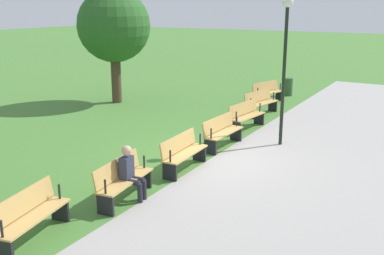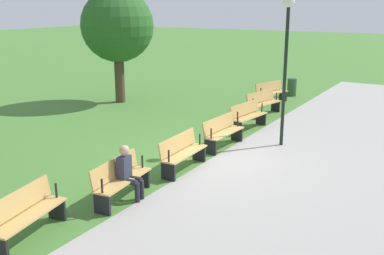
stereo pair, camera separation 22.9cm
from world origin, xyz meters
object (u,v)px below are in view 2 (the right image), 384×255
object	(u,v)px
bench_5	(120,178)
trash_bin	(292,87)
bench_3	(222,132)
tree_1	(117,26)
person_seated	(128,171)
bench_6	(26,214)
bench_2	(248,116)
bench_4	(182,152)
bench_0	(271,92)
lamp_post	(286,45)
bench_1	(263,103)

from	to	relation	value
bench_5	trash_bin	world-z (taller)	bench_5
bench_5	trash_bin	distance (m)	12.92
bench_3	tree_1	distance (m)	8.00
bench_3	person_seated	world-z (taller)	person_seated
bench_5	bench_6	distance (m)	2.21
tree_1	bench_2	bearing A→B (deg)	79.53
bench_3	bench_4	distance (m)	2.21
bench_0	bench_6	world-z (taller)	same
bench_2	bench_4	xyz separation A→B (m)	(4.41, 0.18, 0.00)
trash_bin	person_seated	bearing A→B (deg)	3.42
bench_6	person_seated	bearing A→B (deg)	156.47
bench_3	bench_6	world-z (taller)	same
bench_4	lamp_post	bearing A→B (deg)	154.37
bench_3	tree_1	size ratio (longest dim) A/B	0.36
bench_4	tree_1	bearing A→B (deg)	-132.27
bench_0	lamp_post	xyz separation A→B (m)	(5.43, 2.48, 2.50)
bench_3	bench_4	xyz separation A→B (m)	(2.21, 0.00, 0.00)
lamp_post	bench_4	bearing A→B (deg)	-23.31
bench_0	bench_4	distance (m)	8.79
bench_1	bench_2	bearing A→B (deg)	20.82
person_seated	bench_5	bearing A→B (deg)	-56.90
bench_6	bench_3	bearing A→B (deg)	163.79
bench_0	tree_1	distance (m)	7.00
bench_2	tree_1	distance (m)	7.17
bench_0	person_seated	distance (m)	10.87
bench_1	bench_4	bearing A→B (deg)	16.21
bench_4	bench_1	bearing A→B (deg)	-177.70
tree_1	bench_4	bearing A→B (deg)	50.05
bench_0	bench_2	size ratio (longest dim) A/B	1.01
bench_3	tree_1	bearing A→B (deg)	-114.62
bench_3	bench_6	size ratio (longest dim) A/B	0.98
person_seated	lamp_post	bearing A→B (deg)	157.79
bench_3	bench_4	world-z (taller)	same
trash_bin	bench_4	bearing A→B (deg)	4.34
bench_3	trash_bin	distance (m)	8.54
person_seated	trash_bin	xyz separation A→B (m)	(-12.80, -0.77, -0.23)
person_seated	trash_bin	world-z (taller)	person_seated
bench_5	bench_6	xyz separation A→B (m)	(2.18, -0.35, 0.00)
tree_1	bench_6	bearing A→B (deg)	31.69
person_seated	tree_1	distance (m)	10.49
bench_5	bench_6	world-z (taller)	same
bench_4	bench_3	bearing A→B (deg)	177.68
person_seated	bench_0	bearing A→B (deg)	178.39
bench_0	bench_2	distance (m)	4.41
bench_0	bench_3	world-z (taller)	same
person_seated	lamp_post	distance (m)	6.05
bench_2	lamp_post	world-z (taller)	lamp_post
bench_0	lamp_post	size ratio (longest dim) A/B	0.41
bench_1	tree_1	distance (m)	6.81
bench_2	person_seated	distance (m)	6.50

